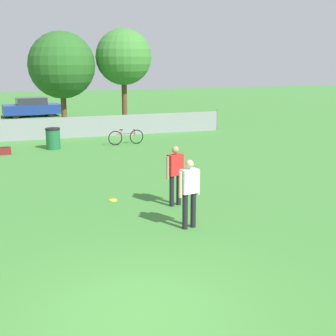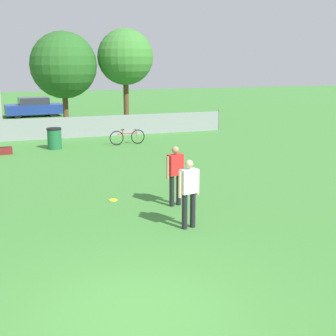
# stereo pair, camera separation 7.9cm
# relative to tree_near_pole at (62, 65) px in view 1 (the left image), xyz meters

# --- Properties ---
(ground_plane) EXTENTS (120.00, 120.00, 0.00)m
(ground_plane) POSITION_rel_tree_near_pole_xyz_m (-2.03, -21.56, -3.70)
(ground_plane) COLOR #428438
(fence_backline) EXTENTS (20.62, 0.07, 1.21)m
(fence_backline) POSITION_rel_tree_near_pole_xyz_m (-2.03, -3.56, -3.15)
(fence_backline) COLOR gray
(fence_backline) RESTS_ON ground_plane
(tree_near_pole) EXTENTS (3.84, 3.84, 5.63)m
(tree_near_pole) POSITION_rel_tree_near_pole_xyz_m (0.00, 0.00, 0.00)
(tree_near_pole) COLOR brown
(tree_near_pole) RESTS_ON ground_plane
(tree_far_right) EXTENTS (3.34, 3.34, 5.85)m
(tree_far_right) POSITION_rel_tree_near_pole_xyz_m (3.65, -0.16, 0.46)
(tree_far_right) COLOR brown
(tree_far_right) RESTS_ON ground_plane
(player_thrower_red) EXTENTS (0.56, 0.32, 1.66)m
(player_thrower_red) POSITION_rel_tree_near_pole_xyz_m (0.62, -16.45, -2.74)
(player_thrower_red) COLOR black
(player_thrower_red) RESTS_ON ground_plane
(player_receiver_white) EXTENTS (0.57, 0.30, 1.66)m
(player_receiver_white) POSITION_rel_tree_near_pole_xyz_m (0.27, -18.23, -2.74)
(player_receiver_white) COLOR black
(player_receiver_white) RESTS_ON ground_plane
(frisbee_disc) EXTENTS (0.25, 0.25, 0.03)m
(frisbee_disc) POSITION_rel_tree_near_pole_xyz_m (-0.88, -15.40, -3.68)
(frisbee_disc) COLOR yellow
(frisbee_disc) RESTS_ON ground_plane
(bicycle_sideline) EXTENTS (1.76, 0.44, 0.74)m
(bicycle_sideline) POSITION_rel_tree_near_pole_xyz_m (1.98, -6.48, -3.34)
(bicycle_sideline) COLOR black
(bicycle_sideline) RESTS_ON ground_plane
(trash_bin) EXTENTS (0.67, 0.67, 0.96)m
(trash_bin) POSITION_rel_tree_near_pole_xyz_m (-1.45, -6.49, -3.21)
(trash_bin) COLOR #1E6638
(trash_bin) RESTS_ON ground_plane
(gear_bag_sideline) EXTENTS (0.67, 0.37, 0.32)m
(gear_bag_sideline) POSITION_rel_tree_near_pole_xyz_m (-3.65, -7.04, -3.55)
(gear_bag_sideline) COLOR maroon
(gear_bag_sideline) RESTS_ON ground_plane
(parked_car_blue) EXTENTS (4.09, 2.02, 1.38)m
(parked_car_blue) POSITION_rel_tree_near_pole_xyz_m (-1.27, 7.40, -3.02)
(parked_car_blue) COLOR black
(parked_car_blue) RESTS_ON ground_plane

